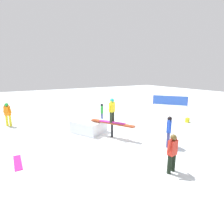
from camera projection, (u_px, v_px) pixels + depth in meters
ground_plane at (112, 137)px, 9.98m from camera, size 60.00×60.00×0.00m
rail_feature at (112, 125)px, 9.82m from camera, size 2.58×1.52×0.87m
snow_kicker_ramp at (89, 126)px, 10.76m from camera, size 2.29×2.16×0.73m
main_rider_on_rail at (112, 111)px, 9.64m from camera, size 1.46×1.06×1.36m
bystander_red at (172, 151)px, 6.31m from camera, size 0.26×0.67×1.48m
bystander_blue at (169, 130)px, 8.55m from camera, size 0.46×0.54×1.54m
bystander_green at (102, 112)px, 12.93m from camera, size 0.55×0.34×1.36m
bystander_orange at (8, 113)px, 11.82m from camera, size 0.57×0.54×1.61m
loose_snowboard_magenta at (18, 163)px, 7.15m from camera, size 1.41×0.29×0.02m
backpack_on_snow at (187, 120)px, 12.87m from camera, size 0.29×0.35×0.34m
safety_fence at (170, 100)px, 19.11m from camera, size 2.88×2.26×1.10m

